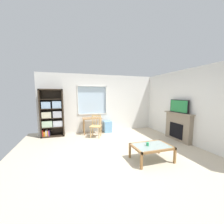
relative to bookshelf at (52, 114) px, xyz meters
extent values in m
cube|color=beige|center=(2.03, -2.24, -0.93)|extent=(6.25, 5.96, 0.02)
cube|color=silver|center=(2.03, 0.24, -0.51)|extent=(5.25, 0.12, 0.83)
cube|color=silver|center=(2.03, 0.24, 1.45)|extent=(5.25, 0.12, 0.50)
cube|color=silver|center=(0.23, 0.24, 0.55)|extent=(1.64, 0.12, 1.29)
cube|color=silver|center=(3.50, 0.24, 0.55)|extent=(2.31, 0.12, 1.29)
cube|color=silver|center=(1.70, 0.25, 0.55)|extent=(1.30, 0.02, 1.29)
cube|color=white|center=(1.70, 0.18, -0.08)|extent=(1.36, 0.06, 0.03)
cube|color=white|center=(1.70, 0.18, 1.18)|extent=(1.36, 0.06, 0.03)
cube|color=white|center=(1.05, 0.18, 0.55)|extent=(0.03, 0.06, 1.29)
cube|color=white|center=(2.35, 0.18, 0.55)|extent=(0.03, 0.06, 1.29)
cube|color=silver|center=(4.72, -2.24, 0.39)|extent=(0.12, 5.16, 2.62)
cube|color=#2D2319|center=(-0.42, -0.01, 0.05)|extent=(0.05, 0.38, 1.94)
cube|color=#2D2319|center=(0.43, -0.01, 0.05)|extent=(0.05, 0.38, 1.94)
cube|color=#2D2319|center=(0.01, -0.01, 1.00)|extent=(0.90, 0.38, 0.05)
cube|color=#2D2319|center=(0.01, -0.01, -0.90)|extent=(0.90, 0.38, 0.05)
cube|color=#2D2319|center=(0.01, 0.17, 0.05)|extent=(0.90, 0.02, 1.94)
cube|color=#2D2319|center=(0.01, -0.01, -0.52)|extent=(0.85, 0.36, 0.02)
cube|color=#2D2319|center=(0.01, -0.01, -0.14)|extent=(0.85, 0.36, 0.02)
cube|color=#2D2319|center=(0.01, -0.01, 0.24)|extent=(0.85, 0.36, 0.02)
cube|color=#2D2319|center=(0.01, -0.01, 0.62)|extent=(0.85, 0.36, 0.02)
cube|color=#B7D6B2|center=(-0.19, -0.02, -0.38)|extent=(0.38, 0.28, 0.25)
cube|color=silver|center=(0.22, -0.02, -0.38)|extent=(0.36, 0.28, 0.24)
cube|color=beige|center=(-0.19, -0.02, -0.01)|extent=(0.35, 0.31, 0.24)
cube|color=#B2B2BC|center=(0.21, -0.02, 0.00)|extent=(0.33, 0.32, 0.26)
cube|color=#9EBCDB|center=(-0.19, -0.02, 0.39)|extent=(0.33, 0.29, 0.27)
cube|color=#9EBCDB|center=(0.21, -0.02, 0.40)|extent=(0.34, 0.28, 0.29)
cube|color=red|center=(-0.37, -0.03, -0.74)|extent=(0.02, 0.28, 0.25)
cube|color=orange|center=(-0.34, -0.03, -0.77)|extent=(0.02, 0.26, 0.20)
cube|color=orange|center=(-0.30, -0.03, -0.78)|extent=(0.04, 0.29, 0.19)
cube|color=white|center=(-0.25, -0.03, -0.75)|extent=(0.03, 0.26, 0.24)
cube|color=white|center=(-0.22, -0.03, -0.75)|extent=(0.03, 0.21, 0.24)
cube|color=orange|center=(-0.18, -0.03, -0.76)|extent=(0.03, 0.28, 0.21)
cube|color=purple|center=(-0.14, -0.03, -0.75)|extent=(0.03, 0.27, 0.23)
cube|color=black|center=(-0.11, -0.03, -0.75)|extent=(0.02, 0.24, 0.24)
cube|color=#A37547|center=(1.62, -0.11, -0.23)|extent=(0.83, 0.44, 0.03)
cylinder|color=#A37547|center=(1.25, -0.28, -0.58)|extent=(0.04, 0.04, 0.68)
cylinder|color=#A37547|center=(1.98, -0.28, -0.58)|extent=(0.04, 0.04, 0.68)
cylinder|color=#A37547|center=(1.25, 0.06, -0.58)|extent=(0.04, 0.04, 0.68)
cylinder|color=#A37547|center=(1.98, 0.06, -0.58)|extent=(0.04, 0.04, 0.68)
cube|color=tan|center=(1.67, -0.66, -0.47)|extent=(0.55, 0.54, 0.04)
cylinder|color=tan|center=(1.45, -0.73, -0.70)|extent=(0.04, 0.04, 0.43)
cylinder|color=tan|center=(1.76, -0.88, -0.70)|extent=(0.04, 0.04, 0.43)
cylinder|color=tan|center=(1.58, -0.44, -0.70)|extent=(0.04, 0.04, 0.43)
cylinder|color=tan|center=(1.89, -0.59, -0.70)|extent=(0.04, 0.04, 0.43)
cylinder|color=tan|center=(1.58, -0.44, -0.25)|extent=(0.04, 0.04, 0.45)
cylinder|color=tan|center=(1.89, -0.59, -0.25)|extent=(0.04, 0.04, 0.45)
cube|color=tan|center=(1.74, -0.51, -0.05)|extent=(0.34, 0.18, 0.06)
cylinder|color=tan|center=(1.64, -0.47, -0.28)|extent=(0.02, 0.02, 0.35)
cylinder|color=tan|center=(1.74, -0.51, -0.28)|extent=(0.02, 0.02, 0.35)
cylinder|color=tan|center=(1.83, -0.56, -0.28)|extent=(0.02, 0.02, 0.35)
cube|color=#72ADDB|center=(2.33, -0.06, -0.66)|extent=(0.35, 0.40, 0.52)
cube|color=gray|center=(4.57, -1.98, -0.41)|extent=(0.18, 1.15, 1.02)
cube|color=black|center=(4.47, -1.98, -0.54)|extent=(0.03, 0.64, 0.56)
cube|color=gray|center=(4.55, -1.98, 0.12)|extent=(0.26, 1.25, 0.04)
cube|color=black|center=(4.55, -1.98, 0.38)|extent=(0.05, 0.85, 0.48)
cube|color=#237F3D|center=(4.52, -1.98, 0.38)|extent=(0.01, 0.80, 0.43)
cube|color=#8C9E99|center=(2.68, -3.08, -0.52)|extent=(0.89, 0.58, 0.02)
cube|color=olive|center=(2.68, -3.39, -0.54)|extent=(0.99, 0.05, 0.05)
cube|color=olive|center=(2.68, -2.76, -0.54)|extent=(0.99, 0.05, 0.05)
cube|color=olive|center=(2.21, -3.08, -0.54)|extent=(0.05, 0.68, 0.05)
cube|color=olive|center=(3.15, -3.08, -0.54)|extent=(0.05, 0.68, 0.05)
cube|color=olive|center=(2.21, -3.39, -0.74)|extent=(0.05, 0.05, 0.36)
cube|color=olive|center=(3.15, -3.39, -0.74)|extent=(0.05, 0.05, 0.36)
cube|color=olive|center=(2.21, -2.76, -0.74)|extent=(0.05, 0.05, 0.36)
cube|color=olive|center=(3.15, -2.76, -0.74)|extent=(0.05, 0.05, 0.36)
cylinder|color=#33B770|center=(2.57, -3.07, -0.47)|extent=(0.07, 0.07, 0.09)
camera|label=1|loc=(0.65, -6.04, 0.80)|focal=22.04mm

